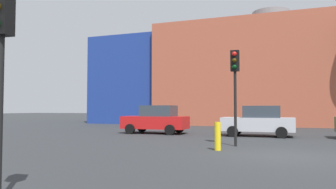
% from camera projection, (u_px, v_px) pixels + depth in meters
% --- Properties ---
extents(ground_plane, '(200.00, 200.00, 0.00)m').
position_uv_depth(ground_plane, '(285.00, 156.00, 10.93)').
color(ground_plane, '#2D3033').
extents(building_backdrop, '(38.42, 13.90, 12.18)m').
position_uv_depth(building_backdrop, '(272.00, 77.00, 35.10)').
color(building_backdrop, '#B2563D').
rests_on(building_backdrop, ground_plane).
extents(parked_car_0, '(4.18, 2.05, 1.81)m').
position_uv_depth(parked_car_0, '(156.00, 120.00, 20.95)').
color(parked_car_0, red).
rests_on(parked_car_0, ground_plane).
extents(parked_car_1, '(4.08, 2.00, 1.77)m').
position_uv_depth(parked_car_1, '(259.00, 121.00, 18.77)').
color(parked_car_1, silver).
rests_on(parked_car_1, ground_plane).
extents(traffic_light_near_left, '(0.38, 0.37, 3.70)m').
position_uv_depth(traffic_light_near_left, '(0.00, 40.00, 5.40)').
color(traffic_light_near_left, black).
rests_on(traffic_light_near_left, ground_plane).
extents(traffic_light_island, '(0.36, 0.36, 4.09)m').
position_uv_depth(traffic_light_island, '(235.00, 76.00, 13.83)').
color(traffic_light_island, black).
rests_on(traffic_light_island, ground_plane).
extents(bollard_yellow_0, '(0.24, 0.24, 1.08)m').
position_uv_depth(bollard_yellow_0, '(218.00, 136.00, 12.35)').
color(bollard_yellow_0, yellow).
rests_on(bollard_yellow_0, ground_plane).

